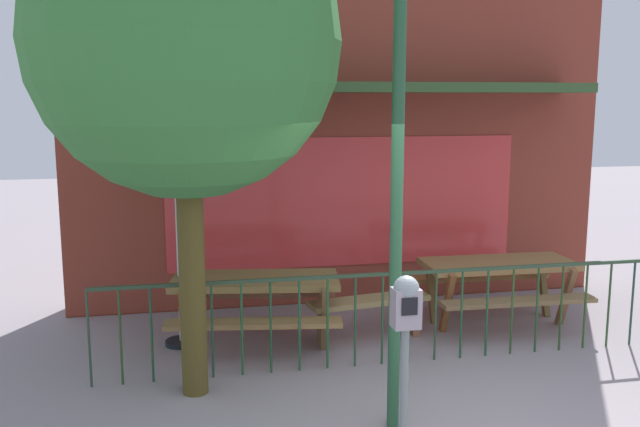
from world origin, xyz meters
name	(u,v)px	position (x,y,z in m)	size (l,w,h in m)	color
pub_storefront	(341,105)	(0.00, 4.38, 2.60)	(7.13, 1.37, 5.23)	#582314
patio_fence_front	(396,301)	(0.00, 1.92, 0.66)	(6.02, 0.04, 0.97)	#2B422D
picnic_table_left	(256,292)	(-1.35, 2.70, 0.61)	(1.98, 1.61, 0.79)	olive
picnic_table_right	(498,274)	(1.59, 2.88, 0.61)	(1.83, 1.40, 0.79)	olive
patio_umbrella	(175,141)	(-2.15, 2.91, 2.25)	(2.04, 2.04, 2.43)	black
patio_bench	(369,309)	(-0.07, 2.66, 0.35)	(1.43, 0.55, 0.48)	#957E4E
parking_meter_far	(405,328)	(-0.68, -0.38, 1.20)	(0.18, 0.17, 1.55)	slate
street_tree	(185,44)	(-2.03, 1.60, 3.15)	(2.69, 2.69, 4.51)	#4C411B
street_lamp	(398,115)	(-0.44, 0.60, 2.57)	(0.28, 0.28, 3.93)	#245333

